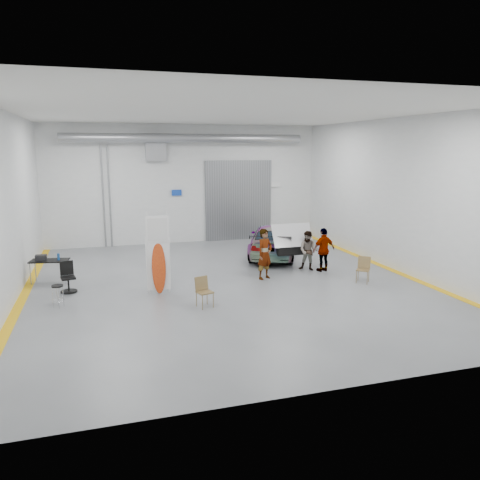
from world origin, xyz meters
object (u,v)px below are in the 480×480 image
object	(u,v)px
person_a	(265,254)
shop_stool	(58,296)
work_table	(47,260)
office_chair	(68,279)
person_c	(324,250)
folding_chair_far	(363,275)
folding_chair_near	(205,298)
surfboard_display	(159,260)
sedan_car	(272,241)
person_b	(308,251)

from	to	relation	value
person_a	shop_stool	world-z (taller)	person_a
work_table	office_chair	size ratio (longest dim) A/B	1.38
work_table	person_c	bearing A→B (deg)	-7.95
person_c	office_chair	xyz separation A→B (m)	(-9.55, 0.00, -0.42)
shop_stool	office_chair	bearing A→B (deg)	82.21
folding_chair_far	shop_stool	distance (m)	10.41
person_a	folding_chair_near	bearing A→B (deg)	-165.81
person_a	surfboard_display	size ratio (longest dim) A/B	0.68
folding_chair_far	shop_stool	size ratio (longest dim) A/B	1.33
shop_stool	folding_chair_near	bearing A→B (deg)	-16.29
folding_chair_near	shop_stool	bearing A→B (deg)	146.57
sedan_car	folding_chair_near	size ratio (longest dim) A/B	5.29
sedan_car	folding_chair_near	world-z (taller)	sedan_car
person_b	folding_chair_near	size ratio (longest dim) A/B	1.71
person_b	shop_stool	bearing A→B (deg)	-132.75
person_a	folding_chair_far	distance (m)	3.64
surfboard_display	office_chair	world-z (taller)	surfboard_display
person_b	folding_chair_near	xyz separation A→B (m)	(-4.94, -3.17, -0.51)
person_c	shop_stool	bearing A→B (deg)	-1.49
person_c	surfboard_display	distance (m)	6.67
person_c	surfboard_display	bearing A→B (deg)	-2.24
folding_chair_near	office_chair	world-z (taller)	office_chair
folding_chair_near	office_chair	distance (m)	5.00
person_c	folding_chair_near	xyz separation A→B (m)	(-5.44, -2.84, -0.58)
person_a	work_table	size ratio (longest dim) A/B	1.34
sedan_car	office_chair	bearing A→B (deg)	42.54
folding_chair_near	surfboard_display	bearing A→B (deg)	104.61
folding_chair_far	shop_stool	bearing A→B (deg)	-141.47
person_a	folding_chair_far	bearing A→B (deg)	-51.99
sedan_car	folding_chair_near	distance (m)	7.43
person_b	office_chair	world-z (taller)	person_b
person_b	surfboard_display	xyz separation A→B (m)	(-6.09, -1.31, 0.33)
work_table	person_b	bearing A→B (deg)	-6.44
surfboard_display	shop_stool	xyz separation A→B (m)	(-3.17, -0.60, -0.78)
sedan_car	person_a	distance (m)	3.81
surfboard_display	folding_chair_near	size ratio (longest dim) A/B	2.99
surfboard_display	office_chair	size ratio (longest dim) A/B	2.69
sedan_car	person_c	distance (m)	3.26
surfboard_display	folding_chair_near	distance (m)	2.35
person_a	surfboard_display	xyz separation A→B (m)	(-4.00, -0.63, 0.18)
person_a	folding_chair_near	size ratio (longest dim) A/B	2.04
surfboard_display	shop_stool	distance (m)	3.32
shop_stool	office_chair	world-z (taller)	office_chair
surfboard_display	folding_chair_far	world-z (taller)	surfboard_display
person_a	work_table	xyz separation A→B (m)	(-7.73, 1.79, -0.12)
person_b	person_c	distance (m)	0.61
sedan_car	shop_stool	bearing A→B (deg)	50.73
sedan_car	person_a	xyz separation A→B (m)	(-1.59, -3.45, 0.24)
person_a	person_b	bearing A→B (deg)	-8.95
sedan_car	folding_chair_near	xyz separation A→B (m)	(-4.44, -5.94, -0.42)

